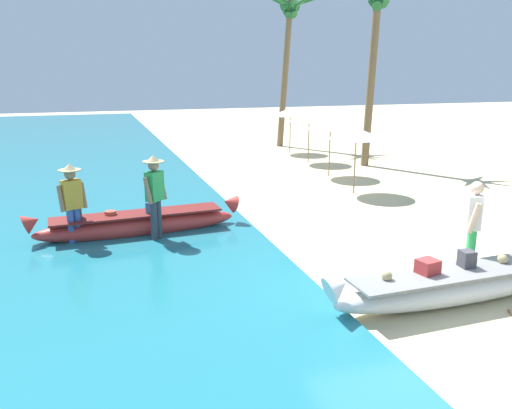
{
  "coord_description": "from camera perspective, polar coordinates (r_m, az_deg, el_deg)",
  "views": [
    {
      "loc": [
        -4.81,
        -6.93,
        3.52
      ],
      "look_at": [
        -1.71,
        2.63,
        0.9
      ],
      "focal_mm": 36.56,
      "sensor_mm": 36.0,
      "label": 1
    }
  ],
  "objects": [
    {
      "name": "parasol_row_1",
      "position": [
        17.59,
        8.16,
        8.69
      ],
      "size": [
        1.6,
        1.6,
        1.91
      ],
      "color": "#8E6B47",
      "rests_on": "ground"
    },
    {
      "name": "person_tourist_customer",
      "position": [
        9.54,
        22.66,
        -2.03
      ],
      "size": [
        0.48,
        0.56,
        1.72
      ],
      "color": "green",
      "rests_on": "ground"
    },
    {
      "name": "palm_tree_leaning_seaward",
      "position": [
        24.67,
        3.65,
        19.3
      ],
      "size": [
        3.0,
        2.42,
        6.83
      ],
      "color": "brown",
      "rests_on": "ground"
    },
    {
      "name": "palm_tree_tall_inland",
      "position": [
        19.96,
        13.07,
        19.43
      ],
      "size": [
        2.52,
        2.5,
        6.7
      ],
      "color": "brown",
      "rests_on": "ground"
    },
    {
      "name": "parasol_row_0",
      "position": [
        15.2,
        10.93,
        7.66
      ],
      "size": [
        1.6,
        1.6,
        1.91
      ],
      "color": "#8E6B47",
      "rests_on": "ground"
    },
    {
      "name": "parasol_row_2",
      "position": [
        20.16,
        5.85,
        9.5
      ],
      "size": [
        1.6,
        1.6,
        1.91
      ],
      "color": "#8E6B47",
      "rests_on": "ground"
    },
    {
      "name": "parasol_row_3",
      "position": [
        22.48,
        3.79,
        10.06
      ],
      "size": [
        1.6,
        1.6,
        1.91
      ],
      "color": "#8E6B47",
      "rests_on": "ground"
    },
    {
      "name": "boat_white_foreground",
      "position": [
        8.74,
        21.42,
        -8.11
      ],
      "size": [
        4.67,
        0.8,
        0.81
      ],
      "color": "white",
      "rests_on": "ground"
    },
    {
      "name": "boat_red_midground",
      "position": [
        11.46,
        -12.87,
        -2.08
      ],
      "size": [
        4.58,
        0.93,
        0.81
      ],
      "color": "red",
      "rests_on": "ground"
    },
    {
      "name": "ground_plane",
      "position": [
        9.14,
        15.67,
        -8.61
      ],
      "size": [
        80.0,
        80.0,
        0.0
      ],
      "primitive_type": "plane",
      "color": "beige"
    },
    {
      "name": "person_vendor_assistant",
      "position": [
        11.04,
        -19.48,
        0.53
      ],
      "size": [
        0.58,
        0.44,
        1.72
      ],
      "color": "#3D5BA8",
      "rests_on": "ground"
    },
    {
      "name": "person_vendor_hatted",
      "position": [
        10.79,
        -11.01,
        1.24
      ],
      "size": [
        0.54,
        0.52,
        1.85
      ],
      "color": "#333842",
      "rests_on": "ground"
    }
  ]
}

